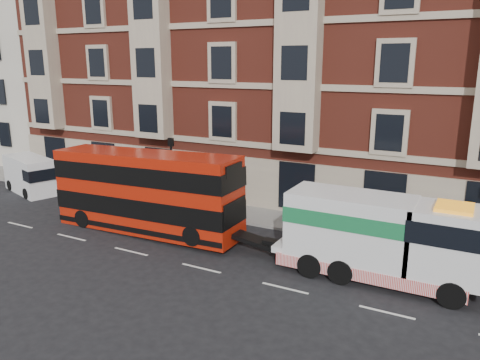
% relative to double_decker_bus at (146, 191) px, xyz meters
% --- Properties ---
extents(ground, '(120.00, 120.00, 0.00)m').
position_rel_double_decker_bus_xyz_m(ground, '(5.02, -2.54, -2.28)').
color(ground, black).
rests_on(ground, ground).
extents(sidewalk, '(90.00, 3.00, 0.15)m').
position_rel_double_decker_bus_xyz_m(sidewalk, '(5.02, 4.96, -2.21)').
color(sidewalk, slate).
rests_on(sidewalk, ground).
extents(victorian_terrace, '(45.00, 12.00, 20.40)m').
position_rel_double_decker_bus_xyz_m(victorian_terrace, '(5.52, 12.46, 7.78)').
color(victorian_terrace, maroon).
rests_on(victorian_terrace, ground).
extents(cream_block, '(16.00, 10.00, 16.80)m').
position_rel_double_decker_bus_xyz_m(cream_block, '(-24.98, 11.46, 6.06)').
color(cream_block, beige).
rests_on(cream_block, ground).
extents(lamp_post_west, '(0.35, 0.15, 4.35)m').
position_rel_double_decker_bus_xyz_m(lamp_post_west, '(-0.98, 3.66, 0.39)').
color(lamp_post_west, black).
rests_on(lamp_post_west, sidewalk).
extents(double_decker_bus, '(10.65, 2.44, 4.31)m').
position_rel_double_decker_bus_xyz_m(double_decker_bus, '(0.00, 0.00, 0.00)').
color(double_decker_bus, '#B21B09').
rests_on(double_decker_bus, ground).
extents(tow_truck, '(8.53, 2.52, 3.55)m').
position_rel_double_decker_bus_xyz_m(tow_truck, '(12.06, 0.00, -0.40)').
color(tow_truck, silver).
rests_on(tow_truck, ground).
extents(box_van, '(5.11, 3.27, 2.47)m').
position_rel_double_decker_bus_xyz_m(box_van, '(-12.26, 2.46, -1.07)').
color(box_van, white).
rests_on(box_van, ground).
extents(pedestrian, '(0.81, 0.72, 1.87)m').
position_rel_double_decker_bus_xyz_m(pedestrian, '(-1.75, 3.61, -1.20)').
color(pedestrian, '#1C2939').
rests_on(pedestrian, sidewalk).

